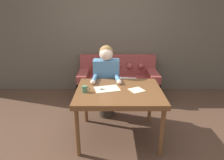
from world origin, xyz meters
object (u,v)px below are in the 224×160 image
object	(u,v)px
couch	(118,83)
person	(106,81)
scissors	(104,89)
mug	(85,89)
dining_table	(119,95)

from	to	relation	value
couch	person	xyz separation A→B (m)	(-0.23, -0.86, 0.36)
person	scissors	size ratio (longest dim) A/B	6.34
couch	mug	world-z (taller)	couch
couch	dining_table	bearing A→B (deg)	-91.23
dining_table	scissors	bearing A→B (deg)	172.39
scissors	mug	bearing A→B (deg)	-160.55
couch	scissors	distance (m)	1.55
mug	person	bearing A→B (deg)	67.97
dining_table	mug	bearing A→B (deg)	-172.08
dining_table	scissors	world-z (taller)	scissors
person	mug	bearing A→B (deg)	-112.03
person	mug	distance (m)	0.76
dining_table	person	size ratio (longest dim) A/B	0.94
dining_table	couch	xyz separation A→B (m)	(0.03, 1.49, -0.38)
scissors	person	bearing A→B (deg)	88.63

